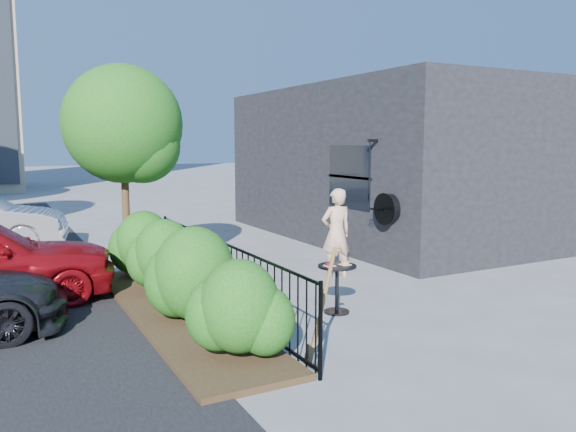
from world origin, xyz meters
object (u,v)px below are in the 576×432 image
woman (336,233)px  patio_tree (127,131)px  cafe_table (337,280)px  shovel (321,313)px

woman → patio_tree: bearing=-24.4°
patio_tree → woman: size_ratio=2.31×
patio_tree → woman: (3.45, -1.85, -1.91)m
cafe_table → woman: woman is taller
cafe_table → woman: (1.23, 1.93, 0.35)m
patio_tree → shovel: 5.86m
patio_tree → cafe_table: 4.93m
woman → shovel: 4.29m
cafe_table → patio_tree: bearing=120.4°
cafe_table → shovel: shovel is taller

